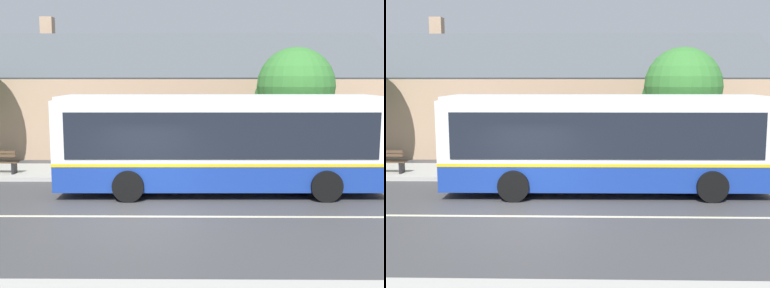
% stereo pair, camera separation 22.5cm
% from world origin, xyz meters
% --- Properties ---
extents(ground_plane, '(300.00, 300.00, 0.00)m').
position_xyz_m(ground_plane, '(0.00, 0.00, 0.00)').
color(ground_plane, '#424244').
extents(sidewalk_far, '(60.00, 3.00, 0.15)m').
position_xyz_m(sidewalk_far, '(0.00, 6.00, 0.07)').
color(sidewalk_far, '#ADAAA3').
rests_on(sidewalk_far, ground).
extents(curb_near, '(60.00, 0.50, 0.12)m').
position_xyz_m(curb_near, '(0.00, -4.75, 0.06)').
color(curb_near, '#ADAAA3').
rests_on(curb_near, ground).
extents(lane_divider_stripe, '(60.00, 0.16, 0.01)m').
position_xyz_m(lane_divider_stripe, '(0.00, 0.00, 0.00)').
color(lane_divider_stripe, beige).
rests_on(lane_divider_stripe, ground).
extents(community_building, '(24.03, 10.70, 7.36)m').
position_xyz_m(community_building, '(-0.75, 14.56, 2.04)').
color(community_building, tan).
rests_on(community_building, ground).
extents(transit_bus, '(10.77, 2.86, 3.29)m').
position_xyz_m(transit_bus, '(2.35, 2.90, 1.76)').
color(transit_bus, navy).
rests_on(transit_bus, ground).
extents(bench_down_street, '(1.54, 0.51, 0.94)m').
position_xyz_m(bench_down_street, '(-1.69, 6.04, 0.56)').
color(bench_down_street, brown).
rests_on(bench_down_street, sidewalk_far).
extents(street_tree_primary, '(3.28, 3.22, 5.13)m').
position_xyz_m(street_tree_primary, '(5.52, 6.99, 3.39)').
color(street_tree_primary, '#4C3828').
rests_on(street_tree_primary, ground).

